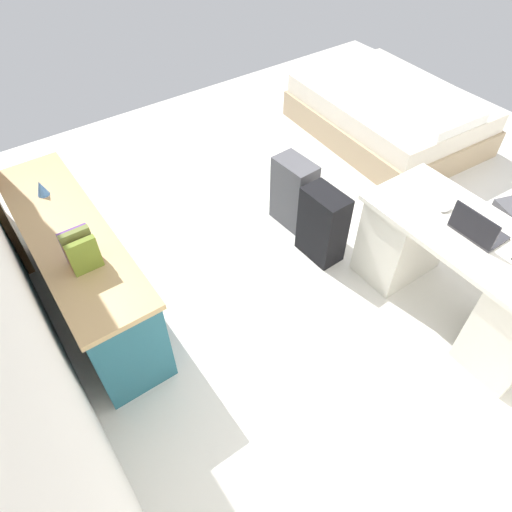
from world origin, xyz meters
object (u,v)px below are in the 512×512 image
credenza (82,269)px  figurine_small (41,188)px  laptop (476,229)px  suitcase_black (322,225)px  computer_mouse (445,208)px  desk (459,272)px  suitcase_spare_grey (294,193)px  bed (389,115)px

credenza → figurine_small: 0.61m
credenza → laptop: bearing=-126.2°
suitcase_black → computer_mouse: computer_mouse is taller
desk → credenza: (1.54, 2.10, -0.01)m
desk → credenza: 2.60m
suitcase_spare_grey → laptop: 1.50m
laptop → figurine_small: bearing=46.9°
bed → computer_mouse: 2.21m
computer_mouse → figurine_small: bearing=52.2°
desk → credenza: credenza is taller
bed → suitcase_black: (-0.96, 1.79, 0.06)m
suitcase_spare_grey → computer_mouse: size_ratio=6.16×
desk → computer_mouse: (0.27, -0.03, 0.37)m
credenza → bed: (0.39, -3.50, -0.13)m
desk → figurine_small: bearing=46.8°
bed → figurine_small: (0.04, 3.50, 0.56)m
suitcase_spare_grey → suitcase_black: bearing=168.2°
suitcase_black → bed: bearing=-63.3°
bed → laptop: size_ratio=6.34×
computer_mouse → suitcase_black: bearing=31.9°
credenza → suitcase_spare_grey: bearing=-94.1°
computer_mouse → laptop: bearing=171.0°
bed → laptop: (-1.91, 1.42, 0.54)m
laptop → computer_mouse: (0.26, -0.04, -0.03)m
laptop → figurine_small: (1.95, 2.08, 0.02)m
suitcase_black → credenza: bearing=69.8°
bed → desk: bearing=143.8°
suitcase_spare_grey → computer_mouse: (-1.13, -0.35, 0.44)m
desk → bed: desk is taller
suitcase_spare_grey → laptop: (-1.39, -0.30, 0.48)m
figurine_small → suitcase_black: bearing=-120.4°
figurine_small → bed: bearing=-90.7°
suitcase_spare_grey → figurine_small: figurine_small is taller
credenza → suitcase_spare_grey: size_ratio=2.92×
bed → suitcase_black: bearing=118.2°
credenza → laptop: laptop is taller
credenza → computer_mouse: computer_mouse is taller
credenza → suitcase_black: size_ratio=2.92×
credenza → computer_mouse: size_ratio=18.00×
credenza → laptop: size_ratio=5.76×
computer_mouse → figurine_small: (1.69, 2.13, 0.06)m
desk → credenza: size_ratio=0.80×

